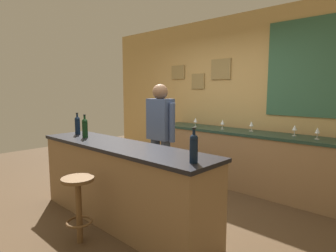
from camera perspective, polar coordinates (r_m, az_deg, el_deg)
name	(u,v)px	position (r m, az deg, el deg)	size (l,w,h in m)	color
ground_plane	(147,210)	(3.80, -4.36, -16.60)	(10.00, 10.00, 0.00)	#4C3823
back_wall	(233,97)	(5.06, 12.95, 5.70)	(6.00, 0.09, 2.80)	tan
bar_counter	(121,183)	(3.40, -9.51, -11.31)	(2.55, 0.60, 0.92)	olive
side_counter	(239,159)	(4.67, 14.24, -6.40)	(3.04, 0.56, 0.90)	olive
bartender	(160,134)	(3.90, -1.56, -1.60)	(0.52, 0.21, 1.62)	#384766
bar_stool	(78,199)	(3.04, -17.64, -13.86)	(0.32, 0.32, 0.68)	brown
wine_bottle_a	(77,125)	(4.15, -17.82, 0.25)	(0.07, 0.07, 0.31)	black
wine_bottle_b	(85,127)	(3.83, -16.44, -0.25)	(0.07, 0.07, 0.31)	black
wine_bottle_c	(194,147)	(2.41, 5.22, -4.29)	(0.07, 0.07, 0.31)	black
wine_glass_a	(195,120)	(4.95, 5.57, 1.12)	(0.07, 0.07, 0.16)	silver
wine_glass_b	(223,122)	(4.71, 10.96, 0.70)	(0.07, 0.07, 0.16)	silver
wine_glass_c	(251,124)	(4.57, 16.51, 0.35)	(0.07, 0.07, 0.16)	silver
wine_glass_d	(295,128)	(4.33, 24.22, -0.38)	(0.07, 0.07, 0.16)	silver
wine_glass_e	(317,131)	(4.16, 27.96, -0.87)	(0.07, 0.07, 0.16)	silver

